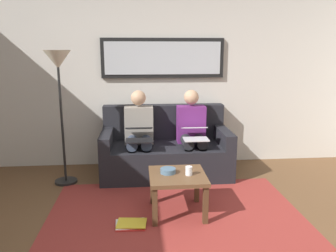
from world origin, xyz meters
The scene contains 13 objects.
wall_rear centered at (0.00, -2.60, 1.30)m, with size 6.00×0.12×2.60m, color beige.
area_rug centered at (0.00, -0.85, 0.00)m, with size 2.60×1.80×0.01m, color maroon.
couch centered at (0.00, -2.12, 0.31)m, with size 1.70×0.90×0.90m.
framed_mirror centered at (0.00, -2.51, 1.55)m, with size 1.73×0.05×0.55m.
coffee_table centered at (-0.03, -0.90, 0.36)m, with size 0.57×0.57×0.43m.
cup centered at (-0.14, -0.87, 0.47)m, with size 0.07×0.07×0.09m, color silver.
bowl centered at (0.07, -0.94, 0.45)m, with size 0.16×0.16×0.05m, color slate.
person_left centered at (-0.36, -2.05, 0.61)m, with size 0.38×0.58×1.14m.
laptop_silver centered at (-0.36, -1.81, 0.63)m, with size 0.31×0.36×0.15m.
person_right centered at (0.36, -2.05, 0.61)m, with size 0.38×0.58×1.14m.
laptop_black centered at (0.36, -1.81, 0.63)m, with size 0.34×0.39×0.16m.
magazine_stack centered at (0.45, -0.67, 0.02)m, with size 0.31×0.23×0.03m.
standing_lamp centered at (1.30, -1.85, 1.37)m, with size 0.32×0.32×1.66m.
Camera 1 is at (0.36, 2.31, 1.65)m, focal length 35.99 mm.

